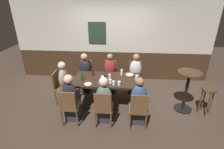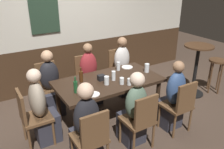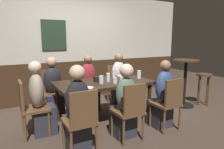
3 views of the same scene
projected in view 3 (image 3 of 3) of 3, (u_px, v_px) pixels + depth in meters
ground_plane at (104, 120)px, 3.75m from camera, size 12.00×12.00×0.00m
wall_back at (74, 47)px, 4.95m from camera, size 6.40×0.13×2.60m
dining_table at (104, 86)px, 3.64m from camera, size 1.70×0.90×0.74m
chair_head_west at (29, 106)px, 3.07m from camera, size 0.40×0.40×0.88m
chair_right_far at (116, 82)px, 4.77m from camera, size 0.40×0.40×0.88m
chair_left_near at (81, 119)px, 2.56m from camera, size 0.40×0.40×0.88m
chair_mid_far at (86, 85)px, 4.41m from camera, size 0.40×0.40×0.88m
chair_right_near at (169, 101)px, 3.27m from camera, size 0.40×0.40×0.88m
chair_mid_near at (130, 109)px, 2.92m from camera, size 0.40×0.40×0.88m
chair_left_far at (52, 89)px, 4.06m from camera, size 0.40×0.40×0.88m
person_head_west at (40, 104)px, 3.14m from camera, size 0.37×0.34×1.17m
person_right_far at (119, 83)px, 4.63m from camera, size 0.34×0.37×1.18m
person_left_near at (77, 114)px, 2.70m from camera, size 0.34×0.37×1.17m
person_mid_far at (89, 87)px, 4.27m from camera, size 0.34×0.37×1.17m
person_right_near at (162, 99)px, 3.41m from camera, size 0.34×0.37×1.16m
person_mid_near at (124, 106)px, 3.06m from camera, size 0.34×0.37×1.14m
person_left_far at (53, 91)px, 3.92m from camera, size 0.34×0.37×1.16m
tumbler_short at (128, 80)px, 3.49m from camera, size 0.07×0.07×0.10m
pint_glass_pale at (108, 78)px, 3.60m from camera, size 0.06×0.06×0.16m
pint_glass_stout at (115, 81)px, 3.46m from camera, size 0.07×0.07×0.11m
tumbler_water at (122, 81)px, 3.42m from camera, size 0.07×0.07×0.11m
highball_clear at (101, 80)px, 3.45m from camera, size 0.08×0.08×0.14m
beer_glass_half at (114, 74)px, 4.01m from camera, size 0.06×0.06×0.15m
pint_glass_amber at (139, 75)px, 3.91m from camera, size 0.08×0.08×0.15m
beer_bottle_green at (72, 81)px, 3.20m from camera, size 0.06×0.06×0.25m
beer_bottle_brown at (79, 77)px, 3.56m from camera, size 0.06×0.06×0.25m
plate_white_large at (122, 76)px, 4.15m from camera, size 0.20×0.20×0.01m
plate_white_small at (88, 88)px, 3.14m from camera, size 0.18×0.18×0.01m
condiment_caddy at (97, 79)px, 3.61m from camera, size 0.11×0.09×0.09m
side_bar_table at (185, 79)px, 4.47m from camera, size 0.56×0.56×1.05m
bar_stool at (204, 81)px, 4.57m from camera, size 0.34×0.34×0.72m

